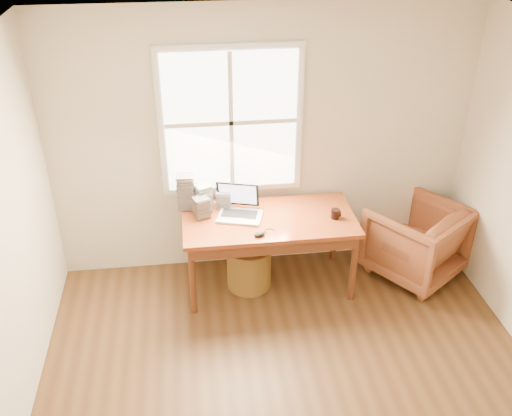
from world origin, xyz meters
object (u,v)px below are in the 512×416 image
(coffee_mug, at_px, (335,214))
(cd_stack_a, at_px, (203,198))
(wicker_stool, at_px, (249,267))
(armchair, at_px, (416,240))
(desk, at_px, (269,220))
(laptop, at_px, (240,202))

(coffee_mug, distance_m, cd_stack_a, 1.24)
(wicker_stool, height_order, cd_stack_a, cd_stack_a)
(coffee_mug, bearing_deg, armchair, -1.10)
(armchair, bearing_deg, cd_stack_a, -41.80)
(desk, height_order, coffee_mug, coffee_mug)
(laptop, height_order, coffee_mug, laptop)
(laptop, xyz_separation_m, cd_stack_a, (-0.32, 0.19, -0.03))
(laptop, distance_m, cd_stack_a, 0.37)
(laptop, bearing_deg, armchair, 15.02)
(wicker_stool, relative_size, laptop, 0.94)
(coffee_mug, bearing_deg, cd_stack_a, 158.96)
(laptop, bearing_deg, coffee_mug, 8.41)
(desk, height_order, armchair, armchair)
(wicker_stool, xyz_separation_m, laptop, (-0.08, 0.04, 0.70))
(desk, height_order, laptop, laptop)
(armchair, relative_size, cd_stack_a, 3.18)
(wicker_stool, bearing_deg, desk, 0.00)
(armchair, bearing_deg, coffee_mug, -30.10)
(wicker_stool, relative_size, coffee_mug, 4.75)
(armchair, height_order, cd_stack_a, cd_stack_a)
(laptop, bearing_deg, wicker_stool, -12.10)
(desk, bearing_deg, cd_stack_a, 158.56)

